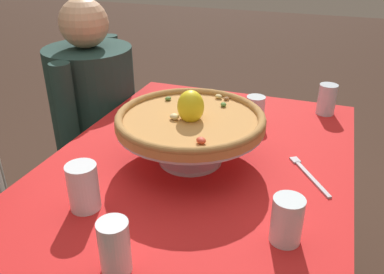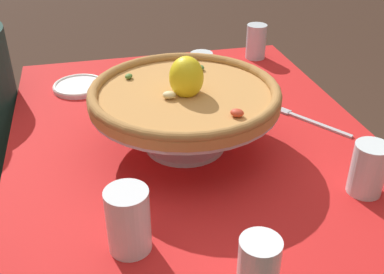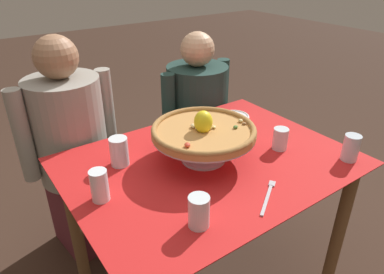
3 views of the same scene
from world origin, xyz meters
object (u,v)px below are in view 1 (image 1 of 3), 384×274
(water_glass_side_left, at_px, (115,250))
(side_plate, at_px, (168,102))
(dinner_fork, at_px, (308,174))
(diner_right, at_px, (97,129))
(pizza, at_px, (190,118))
(pizza_stand, at_px, (190,135))
(water_glass_front_left, at_px, (287,223))
(water_glass_back_left, at_px, (84,190))
(water_glass_front_right, at_px, (326,101))
(water_glass_side_right, at_px, (255,111))

(water_glass_side_left, xyz_separation_m, side_plate, (0.87, 0.25, -0.04))
(dinner_fork, bearing_deg, diner_right, 68.77)
(water_glass_side_left, distance_m, side_plate, 0.90)
(pizza, bearing_deg, pizza_stand, 53.34)
(water_glass_front_left, bearing_deg, pizza, 51.02)
(dinner_fork, bearing_deg, pizza_stand, 96.53)
(water_glass_back_left, relative_size, water_glass_front_right, 1.06)
(diner_right, bearing_deg, water_glass_side_right, -95.66)
(water_glass_front_left, relative_size, side_plate, 0.72)
(pizza_stand, height_order, water_glass_back_left, water_glass_back_left)
(pizza, relative_size, dinner_fork, 2.33)
(water_glass_side_right, distance_m, water_glass_side_left, 0.82)
(water_glass_side_right, height_order, water_glass_side_left, water_glass_side_left)
(water_glass_side_right, bearing_deg, pizza, 159.42)
(water_glass_front_left, distance_m, diner_right, 1.18)
(pizza_stand, distance_m, water_glass_side_right, 0.37)
(pizza_stand, bearing_deg, side_plate, 31.39)
(water_glass_side_left, distance_m, water_glass_front_right, 1.05)
(pizza, bearing_deg, water_glass_side_right, -20.58)
(water_glass_back_left, height_order, water_glass_front_right, water_glass_back_left)
(pizza_stand, relative_size, water_glass_front_right, 3.71)
(water_glass_side_right, distance_m, dinner_fork, 0.38)
(water_glass_front_left, distance_m, water_glass_front_right, 0.78)
(water_glass_side_right, height_order, water_glass_front_right, water_glass_front_right)
(pizza_stand, height_order, side_plate, pizza_stand)
(water_glass_back_left, height_order, side_plate, water_glass_back_left)
(side_plate, bearing_deg, water_glass_side_left, -163.96)
(side_plate, distance_m, diner_right, 0.42)
(pizza, distance_m, water_glass_side_left, 0.48)
(water_glass_back_left, relative_size, water_glass_side_left, 1.02)
(water_glass_side_left, height_order, dinner_fork, water_glass_side_left)
(water_glass_front_left, relative_size, water_glass_side_left, 0.93)
(water_glass_side_right, height_order, diner_right, diner_right)
(pizza_stand, height_order, pizza, pizza)
(water_glass_side_right, bearing_deg, water_glass_front_right, -54.19)
(water_glass_front_right, distance_m, diner_right, 1.01)
(water_glass_side_right, xyz_separation_m, diner_right, (0.07, 0.74, -0.23))
(water_glass_side_right, height_order, water_glass_back_left, water_glass_back_left)
(water_glass_side_left, relative_size, water_glass_front_right, 1.04)
(pizza_stand, relative_size, water_glass_side_right, 4.31)
(water_glass_side_right, bearing_deg, dinner_fork, -143.68)
(diner_right, bearing_deg, water_glass_back_left, -148.63)
(pizza, xyz_separation_m, water_glass_side_left, (-0.47, -0.01, -0.09))
(water_glass_front_right, bearing_deg, water_glass_front_left, 176.83)
(diner_right, bearing_deg, water_glass_side_left, -144.94)
(water_glass_front_right, distance_m, side_plate, 0.62)
(pizza_stand, height_order, water_glass_side_left, same)
(water_glass_back_left, bearing_deg, dinner_fork, -55.84)
(water_glass_front_left, distance_m, water_glass_side_right, 0.64)
(pizza_stand, height_order, water_glass_side_right, pizza_stand)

